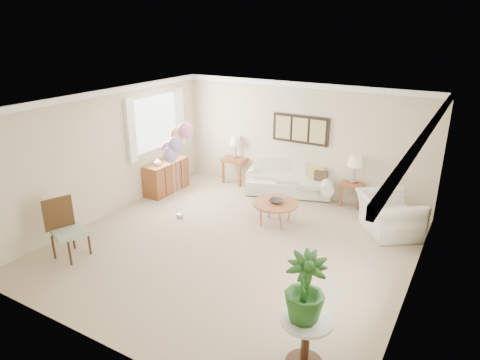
{
  "coord_description": "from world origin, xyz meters",
  "views": [
    {
      "loc": [
        3.56,
        -5.89,
        3.84
      ],
      "look_at": [
        -0.21,
        0.6,
        1.05
      ],
      "focal_mm": 32.0,
      "sensor_mm": 36.0,
      "label": 1
    }
  ],
  "objects": [
    {
      "name": "vase_white",
      "position": [
        -2.74,
        1.2,
        0.83
      ],
      "size": [
        0.22,
        0.22,
        0.18
      ],
      "primitive_type": "imported",
      "rotation": [
        0.0,
        0.0,
        0.36
      ],
      "color": "white",
      "rests_on": "credenza"
    },
    {
      "name": "side_table",
      "position": [
        2.21,
        -2.04,
        0.5
      ],
      "size": [
        0.62,
        0.62,
        0.67
      ],
      "color": "silver",
      "rests_on": "ground"
    },
    {
      "name": "credenza",
      "position": [
        -2.76,
        1.5,
        0.37
      ],
      "size": [
        0.46,
        1.2,
        0.74
      ],
      "color": "brown",
      "rests_on": "ground"
    },
    {
      "name": "ground_plane",
      "position": [
        0.0,
        0.0,
        0.0
      ],
      "size": [
        6.0,
        6.0,
        0.0
      ],
      "primitive_type": "plane",
      "color": "tan"
    },
    {
      "name": "sofa",
      "position": [
        -0.16,
        2.87,
        0.31
      ],
      "size": [
        2.39,
        1.39,
        0.8
      ],
      "color": "silver",
      "rests_on": "ground"
    },
    {
      "name": "wall_art_triptych",
      "position": [
        0.0,
        2.96,
        1.55
      ],
      "size": [
        1.35,
        0.06,
        0.65
      ],
      "color": "black",
      "rests_on": "ground"
    },
    {
      "name": "lamp_left",
      "position": [
        -1.65,
        2.87,
        1.07
      ],
      "size": [
        0.31,
        0.31,
        0.54
      ],
      "color": "gray",
      "rests_on": "end_table_left"
    },
    {
      "name": "decor_bowl",
      "position": [
        0.27,
        1.21,
        0.5
      ],
      "size": [
        0.31,
        0.31,
        0.07
      ],
      "primitive_type": "imported",
      "rotation": [
        0.0,
        0.0,
        0.12
      ],
      "color": "#332E28",
      "rests_on": "coffee_table"
    },
    {
      "name": "coffee_table",
      "position": [
        0.26,
        1.22,
        0.43
      ],
      "size": [
        0.91,
        0.91,
        0.46
      ],
      "color": "#A15D37",
      "rests_on": "ground"
    },
    {
      "name": "armchair",
      "position": [
        2.3,
        1.95,
        0.37
      ],
      "size": [
        1.48,
        1.51,
        0.74
      ],
      "primitive_type": "imported",
      "rotation": [
        0.0,
        0.0,
        2.19
      ],
      "color": "silver",
      "rests_on": "ground"
    },
    {
      "name": "accent_chair",
      "position": [
        -2.3,
        -1.72,
        0.55
      ],
      "size": [
        0.67,
        0.67,
        1.05
      ],
      "color": "gray",
      "rests_on": "ground"
    },
    {
      "name": "vase_sage",
      "position": [
        -2.74,
        1.73,
        0.83
      ],
      "size": [
        0.21,
        0.21,
        0.19
      ],
      "primitive_type": "imported",
      "rotation": [
        0.0,
        0.0,
        0.16
      ],
      "color": "silver",
      "rests_on": "credenza"
    },
    {
      "name": "balloon_cluster",
      "position": [
        -1.57,
        0.45,
        1.61
      ],
      "size": [
        0.62,
        0.57,
        2.03
      ],
      "color": "gray",
      "rests_on": "ground"
    },
    {
      "name": "lamp_right",
      "position": [
        1.32,
        2.92,
        1.02
      ],
      "size": [
        0.36,
        0.36,
        0.63
      ],
      "color": "gray",
      "rests_on": "end_table_right"
    },
    {
      "name": "end_table_right",
      "position": [
        1.32,
        2.92,
        0.45
      ],
      "size": [
        0.49,
        0.45,
        0.53
      ],
      "color": "brown",
      "rests_on": "ground"
    },
    {
      "name": "potted_plant",
      "position": [
        2.17,
        -2.07,
        1.08
      ],
      "size": [
        0.59,
        0.59,
        0.83
      ],
      "primitive_type": "imported",
      "rotation": [
        0.0,
        0.0,
        0.33
      ],
      "color": "#21501F",
      "rests_on": "side_table"
    },
    {
      "name": "room_shell",
      "position": [
        -0.11,
        0.09,
        1.63
      ],
      "size": [
        6.04,
        6.04,
        2.6
      ],
      "color": "beige",
      "rests_on": "ground"
    },
    {
      "name": "end_table_left",
      "position": [
        -1.65,
        2.87,
        0.55
      ],
      "size": [
        0.6,
        0.55,
        0.65
      ],
      "color": "brown",
      "rests_on": "ground"
    }
  ]
}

